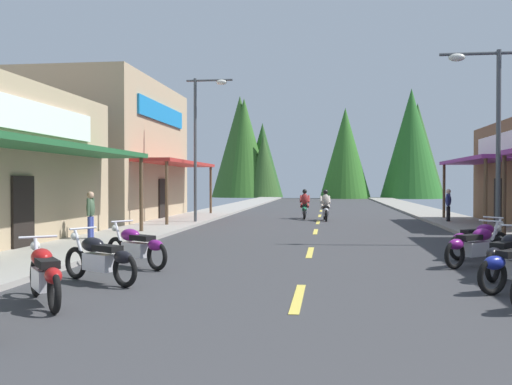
% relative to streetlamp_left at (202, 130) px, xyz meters
% --- Properties ---
extents(ground, '(10.38, 84.36, 0.10)m').
position_rel_streetlamp_left_xyz_m(ground, '(5.28, 2.75, -4.37)').
color(ground, '#38383A').
extents(sidewalk_left, '(2.77, 84.36, 0.12)m').
position_rel_streetlamp_left_xyz_m(sidewalk_left, '(-1.29, 2.75, -4.26)').
color(sidewalk_left, '#9E9991').
rests_on(sidewalk_left, ground).
extents(sidewalk_right, '(2.77, 84.36, 0.12)m').
position_rel_streetlamp_left_xyz_m(sidewalk_right, '(11.85, 2.75, -4.26)').
color(sidewalk_right, gray).
rests_on(sidewalk_right, ground).
extents(centerline_dashes, '(0.16, 60.49, 0.01)m').
position_rel_streetlamp_left_xyz_m(centerline_dashes, '(5.28, 7.04, -4.31)').
color(centerline_dashes, '#E0C64C').
rests_on(centerline_dashes, ground).
extents(storefront_left_far, '(8.81, 10.62, 6.96)m').
position_rel_streetlamp_left_xyz_m(storefront_left_far, '(-6.15, 2.55, -0.84)').
color(storefront_left_far, tan).
rests_on(storefront_left_far, ground).
extents(streetlamp_left, '(2.14, 0.30, 6.69)m').
position_rel_streetlamp_left_xyz_m(streetlamp_left, '(0.00, 0.00, 0.00)').
color(streetlamp_left, '#474C51').
rests_on(streetlamp_left, ground).
extents(streetlamp_right, '(2.14, 0.30, 5.92)m').
position_rel_streetlamp_left_xyz_m(streetlamp_right, '(10.53, -7.64, -0.43)').
color(streetlamp_right, '#474C51').
rests_on(streetlamp_right, ground).
extents(motorcycle_parked_right_4, '(1.33, 1.80, 1.04)m').
position_rel_streetlamp_left_xyz_m(motorcycle_parked_right_4, '(9.31, -13.75, -3.83)').
color(motorcycle_parked_right_4, black).
rests_on(motorcycle_parked_right_4, ground).
extents(motorcycle_parked_right_5, '(1.71, 1.44, 1.04)m').
position_rel_streetlamp_left_xyz_m(motorcycle_parked_right_5, '(9.09, -12.24, -3.83)').
color(motorcycle_parked_right_5, black).
rests_on(motorcycle_parked_right_5, ground).
extents(motorcycle_parked_right_6, '(1.79, 1.34, 1.04)m').
position_rel_streetlamp_left_xyz_m(motorcycle_parked_right_6, '(9.53, -10.78, -3.83)').
color(motorcycle_parked_right_6, black).
rests_on(motorcycle_parked_right_6, ground).
extents(motorcycle_parked_left_1, '(1.39, 1.75, 1.04)m').
position_rel_streetlamp_left_xyz_m(motorcycle_parked_left_1, '(1.38, -17.30, -3.83)').
color(motorcycle_parked_left_1, black).
rests_on(motorcycle_parked_left_1, ground).
extents(motorcycle_parked_left_2, '(1.89, 1.17, 1.04)m').
position_rel_streetlamp_left_xyz_m(motorcycle_parked_left_2, '(1.48, -15.37, -3.83)').
color(motorcycle_parked_left_2, black).
rests_on(motorcycle_parked_left_2, ground).
extents(motorcycle_parked_left_3, '(1.84, 1.27, 1.04)m').
position_rel_streetlamp_left_xyz_m(motorcycle_parked_left_3, '(1.49, -13.33, -3.83)').
color(motorcycle_parked_left_3, black).
rests_on(motorcycle_parked_left_3, ground).
extents(rider_cruising_lead, '(0.60, 2.14, 1.57)m').
position_rel_streetlamp_left_xyz_m(rider_cruising_lead, '(5.62, 3.08, -3.66)').
color(rider_cruising_lead, black).
rests_on(rider_cruising_lead, ground).
extents(rider_cruising_trailing, '(0.60, 2.14, 1.57)m').
position_rel_streetlamp_left_xyz_m(rider_cruising_trailing, '(4.52, 4.47, -3.66)').
color(rider_cruising_trailing, black).
rests_on(rider_cruising_trailing, ground).
extents(pedestrian_by_shop, '(0.38, 0.53, 1.62)m').
position_rel_streetlamp_left_xyz_m(pedestrian_by_shop, '(11.28, 1.62, -3.38)').
color(pedestrian_by_shop, black).
rests_on(pedestrian_by_shop, ground).
extents(pedestrian_browsing, '(0.29, 0.57, 1.63)m').
position_rel_streetlamp_left_xyz_m(pedestrian_browsing, '(-1.80, -8.22, -3.37)').
color(pedestrian_browsing, '#333F8C').
rests_on(pedestrian_browsing, ground).
extents(treeline_backdrop, '(30.07, 11.39, 13.41)m').
position_rel_streetlamp_left_xyz_m(treeline_backdrop, '(4.31, 47.82, 1.84)').
color(treeline_backdrop, '#2F6A23').
rests_on(treeline_backdrop, ground).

